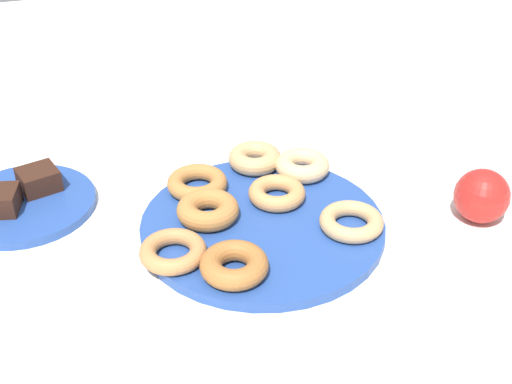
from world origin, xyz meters
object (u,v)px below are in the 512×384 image
donut_1 (197,183)px  donut_6 (255,158)px  donut_4 (351,222)px  donut_plate (262,225)px  donut_2 (277,193)px  donut_5 (234,265)px  donut_3 (302,165)px  donut_7 (173,251)px  brownie_far (39,179)px  apple (482,196)px  donut_0 (208,210)px  cake_plate (24,204)px

donut_1 → donut_6: donut_6 is taller
donut_1 → donut_4: size_ratio=1.01×
donut_plate → donut_2: bearing=50.5°
donut_plate → donut_5: size_ratio=3.93×
donut_3 → donut_7: (-0.23, -0.15, -0.00)m
donut_5 → brownie_far: brownie_far is taller
donut_4 → donut_7: same height
donut_6 → apple: 0.34m
donut_2 → donut_6: donut_6 is taller
apple → donut_3: bearing=140.1°
donut_0 → cake_plate: 0.28m
donut_3 → donut_plate: bearing=-133.9°
cake_plate → brownie_far: size_ratio=3.80×
donut_2 → donut_5: donut_5 is taller
donut_3 → brownie_far: 0.40m
donut_plate → cake_plate: donut_plate is taller
donut_plate → donut_1: size_ratio=3.82×
donut_7 → brownie_far: brownie_far is taller
donut_7 → apple: apple is taller
donut_6 → donut_7: (-0.17, -0.19, -0.00)m
donut_0 → donut_6: bearing=47.6°
donut_0 → donut_4: bearing=-24.5°
donut_6 → brownie_far: bearing=173.2°
donut_2 → donut_6: 0.10m
donut_5 → apple: 0.38m
donut_1 → donut_3: size_ratio=1.06×
donut_0 → donut_plate: bearing=-22.7°
donut_4 → brownie_far: brownie_far is taller
donut_3 → donut_5: 0.26m
donut_plate → donut_5: 0.12m
donut_2 → donut_3: 0.09m
donut_0 → donut_4: size_ratio=0.99×
donut_5 → cake_plate: donut_5 is taller
donut_5 → donut_1: bearing=89.6°
donut_4 → cake_plate: bearing=153.7°
donut_1 → donut_0: bearing=-92.4°
donut_plate → donut_0: (-0.07, 0.03, 0.02)m
donut_0 → brownie_far: brownie_far is taller
donut_3 → cake_plate: donut_3 is taller
cake_plate → apple: (0.62, -0.23, 0.03)m
cake_plate → donut_4: bearing=-26.3°
donut_4 → donut_7: bearing=177.7°
donut_6 → donut_5: bearing=-113.3°
donut_6 → brownie_far: 0.33m
donut_3 → cake_plate: bearing=172.3°
donut_5 → cake_plate: (-0.25, 0.26, -0.02)m
donut_5 → donut_7: bearing=141.0°
cake_plate → donut_3: bearing=-7.7°
donut_4 → donut_6: (-0.08, 0.20, 0.00)m
donut_2 → donut_3: size_ratio=0.99×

